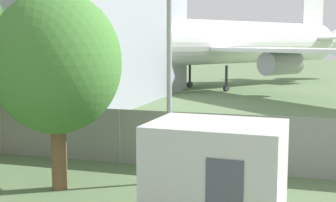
# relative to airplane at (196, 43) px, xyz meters

# --- Properties ---
(perimeter_fence) EXTENTS (56.07, 0.07, 2.03)m
(perimeter_fence) POSITION_rel_airplane_xyz_m (3.46, -26.81, -3.40)
(perimeter_fence) COLOR gray
(perimeter_fence) RESTS_ON ground
(airplane) EXTENTS (35.56, 42.43, 12.88)m
(airplane) POSITION_rel_airplane_xyz_m (0.00, 0.00, 0.00)
(airplane) COLOR white
(airplane) RESTS_ON ground
(portable_cabin) EXTENTS (3.32, 2.56, 2.52)m
(portable_cabin) POSITION_rel_airplane_xyz_m (7.96, -31.50, -3.15)
(portable_cabin) COLOR silver
(portable_cabin) RESTS_ON ground
(tree_left_of_cabin) EXTENTS (3.88, 3.88, 6.00)m
(tree_left_of_cabin) POSITION_rel_airplane_xyz_m (2.88, -30.16, -0.57)
(tree_left_of_cabin) COLOR brown
(tree_left_of_cabin) RESTS_ON ground
(light_mast) EXTENTS (0.44, 0.44, 8.36)m
(light_mast) POSITION_rel_airplane_xyz_m (5.90, -28.58, 0.65)
(light_mast) COLOR #99999E
(light_mast) RESTS_ON ground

